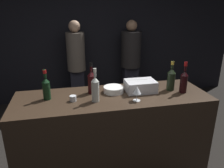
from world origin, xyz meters
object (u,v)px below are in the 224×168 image
(champagne_bottle, at_px, (171,78))
(red_wine_bottle_burgundy, at_px, (46,87))
(wine_glass, at_px, (137,90))
(candle_votive, at_px, (73,98))
(person_in_hoodie, at_px, (131,58))
(red_wine_bottle_tall, at_px, (184,81))
(bowl_white, at_px, (114,89))
(person_blond_tee, at_px, (76,61))
(red_wine_bottle_black_foil, at_px, (91,81))
(white_wine_bottle, at_px, (95,88))
(ice_bin_with_bottles, at_px, (140,86))

(champagne_bottle, relative_size, red_wine_bottle_burgundy, 1.06)
(wine_glass, distance_m, candle_votive, 0.64)
(champagne_bottle, height_order, person_in_hoodie, person_in_hoodie)
(red_wine_bottle_tall, relative_size, red_wine_bottle_burgundy, 1.10)
(champagne_bottle, distance_m, person_in_hoodie, 1.96)
(bowl_white, xyz_separation_m, candle_votive, (-0.45, -0.14, -0.01))
(red_wine_bottle_tall, bearing_deg, person_blond_tee, 117.75)
(red_wine_bottle_burgundy, bearing_deg, wine_glass, -14.76)
(wine_glass, relative_size, red_wine_bottle_black_foil, 0.45)
(red_wine_bottle_black_foil, height_order, person_blond_tee, person_blond_tee)
(candle_votive, relative_size, red_wine_bottle_burgundy, 0.22)
(champagne_bottle, height_order, red_wine_bottle_tall, red_wine_bottle_tall)
(red_wine_bottle_black_foil, bearing_deg, candle_votive, -139.75)
(white_wine_bottle, relative_size, red_wine_bottle_burgundy, 1.09)
(person_in_hoodie, height_order, person_blond_tee, person_blond_tee)
(wine_glass, height_order, person_in_hoodie, person_in_hoodie)
(white_wine_bottle, relative_size, person_blond_tee, 0.21)
(red_wine_bottle_black_foil, xyz_separation_m, red_wine_bottle_burgundy, (-0.47, -0.07, -0.01))
(bowl_white, distance_m, red_wine_bottle_black_foil, 0.26)
(champagne_bottle, bearing_deg, person_blond_tee, 116.58)
(wine_glass, bearing_deg, ice_bin_with_bottles, 62.97)
(wine_glass, bearing_deg, bowl_white, 123.03)
(candle_votive, bearing_deg, bowl_white, 17.93)
(wine_glass, bearing_deg, person_in_hoodie, 74.53)
(wine_glass, relative_size, white_wine_bottle, 0.45)
(red_wine_bottle_black_foil, xyz_separation_m, champagne_bottle, (0.88, -0.10, 0.00))
(bowl_white, height_order, champagne_bottle, champagne_bottle)
(wine_glass, xyz_separation_m, candle_votive, (-0.62, 0.13, -0.08))
(wine_glass, relative_size, champagne_bottle, 0.46)
(red_wine_bottle_black_foil, xyz_separation_m, person_blond_tee, (-0.06, 1.78, -0.20))
(white_wine_bottle, bearing_deg, red_wine_bottle_black_foil, 91.99)
(red_wine_bottle_tall, distance_m, person_blond_tee, 2.25)
(red_wine_bottle_black_foil, height_order, champagne_bottle, red_wine_bottle_black_foil)
(wine_glass, height_order, red_wine_bottle_burgundy, red_wine_bottle_burgundy)
(bowl_white, xyz_separation_m, wine_glass, (0.18, -0.27, 0.08))
(ice_bin_with_bottles, xyz_separation_m, person_blond_tee, (-0.60, 1.85, -0.13))
(ice_bin_with_bottles, height_order, person_blond_tee, person_blond_tee)
(wine_glass, distance_m, person_blond_tee, 2.15)
(bowl_white, height_order, red_wine_bottle_black_foil, red_wine_bottle_black_foil)
(ice_bin_with_bottles, xyz_separation_m, person_in_hoodie, (0.47, 1.91, -0.15))
(person_in_hoodie, distance_m, person_blond_tee, 1.07)
(bowl_white, relative_size, red_wine_bottle_tall, 0.64)
(red_wine_bottle_tall, bearing_deg, red_wine_bottle_burgundy, 175.14)
(person_in_hoodie, bearing_deg, red_wine_bottle_black_foil, -178.47)
(red_wine_bottle_black_foil, bearing_deg, red_wine_bottle_burgundy, -170.89)
(champagne_bottle, xyz_separation_m, person_blond_tee, (-0.94, 1.88, -0.20))
(red_wine_bottle_burgundy, distance_m, person_blond_tee, 1.91)
(bowl_white, xyz_separation_m, red_wine_bottle_black_foil, (-0.24, 0.03, 0.10))
(white_wine_bottle, bearing_deg, person_blond_tee, 92.01)
(bowl_white, distance_m, person_blond_tee, 1.84)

